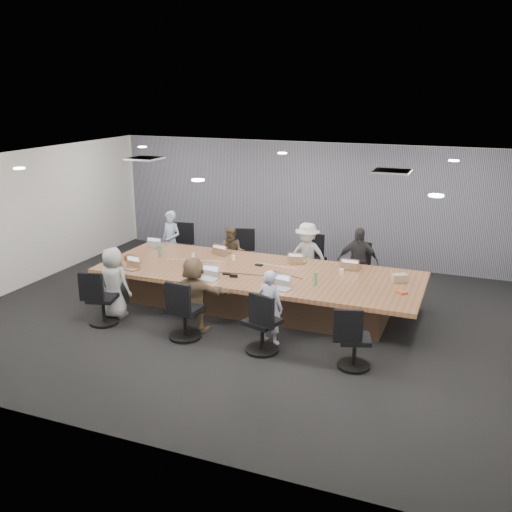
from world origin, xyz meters
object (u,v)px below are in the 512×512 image
at_px(chair_3, 360,273).
at_px(chair_6, 262,327).
at_px(chair_4, 103,303).
at_px(laptop_1, 221,253).
at_px(laptop_4, 131,269).
at_px(chair_0, 179,250).
at_px(person_6, 270,307).
at_px(person_3, 358,262).
at_px(person_4, 114,283).
at_px(laptop_5, 208,279).
at_px(person_5, 194,294).
at_px(person_2, 307,256).
at_px(chair_2, 311,264).
at_px(laptop_2, 299,261).
at_px(laptop_3, 352,267).
at_px(mug_brown, 126,258).
at_px(person_0, 171,242).
at_px(conference_table, 258,288).
at_px(stapler, 234,276).
at_px(chair_1, 239,257).
at_px(snack_packet, 401,292).
at_px(bottle_green_right, 315,279).
at_px(chair_5, 185,314).
at_px(canvas_bag, 399,278).
at_px(laptop_0, 158,245).
at_px(laptop_6, 282,289).
at_px(bottle_clear, 193,259).
at_px(chair_7, 355,344).
at_px(bottle_green_left, 160,251).

xyz_separation_m(chair_3, chair_6, (-0.84, -3.40, 0.05)).
relative_size(chair_4, chair_6, 0.94).
relative_size(laptop_1, laptop_4, 1.11).
height_order(chair_0, person_6, person_6).
bearing_deg(person_6, person_3, -93.20).
distance_m(person_4, laptop_5, 1.71).
bearing_deg(person_5, person_2, -117.94).
bearing_deg(person_2, chair_2, 93.43).
height_order(laptop_2, laptop_3, same).
bearing_deg(chair_3, mug_brown, 34.90).
height_order(person_0, person_4, person_0).
height_order(chair_4, person_3, person_3).
xyz_separation_m(conference_table, chair_2, (0.54, 1.70, 0.03)).
bearing_deg(chair_2, stapler, 77.09).
distance_m(chair_1, snack_packet, 4.27).
xyz_separation_m(laptop_2, snack_packet, (2.11, -1.06, 0.01)).
distance_m(laptop_2, laptop_3, 1.04).
bearing_deg(bottle_green_right, chair_5, -144.29).
relative_size(chair_4, canvas_bag, 3.05).
bearing_deg(chair_3, conference_table, 56.02).
relative_size(person_2, bottle_green_right, 6.24).
bearing_deg(stapler, canvas_bag, 3.52).
height_order(person_0, person_5, person_0).
bearing_deg(person_0, bottle_green_right, -11.36).
bearing_deg(person_6, chair_3, -91.31).
bearing_deg(person_3, laptop_4, -164.44).
bearing_deg(laptop_0, chair_3, -168.21).
xyz_separation_m(laptop_5, bottle_green_right, (1.84, 0.42, 0.10)).
xyz_separation_m(laptop_2, laptop_5, (-1.18, -1.60, 0.00)).
distance_m(laptop_6, bottle_clear, 2.17).
relative_size(chair_0, person_4, 0.63).
relative_size(laptop_0, snack_packet, 1.77).
xyz_separation_m(laptop_1, laptop_2, (1.67, 0.00, 0.00)).
relative_size(chair_4, bottle_clear, 3.53).
relative_size(chair_4, chair_7, 1.02).
bearing_deg(laptop_5, laptop_3, 44.36).
relative_size(chair_7, laptop_3, 2.24).
distance_m(person_6, snack_packet, 2.20).
height_order(chair_1, chair_4, chair_1).
xyz_separation_m(chair_6, person_5, (-1.38, 0.35, 0.23)).
height_order(laptop_2, person_3, person_3).
bearing_deg(person_5, person_0, -58.06).
xyz_separation_m(chair_4, person_5, (1.62, 0.35, 0.26)).
bearing_deg(bottle_green_left, person_0, 109.85).
bearing_deg(laptop_5, chair_7, -9.05).
bearing_deg(mug_brown, laptop_5, -12.47).
height_order(person_5, bottle_green_right, person_5).
height_order(person_0, person_2, person_2).
xyz_separation_m(chair_6, snack_packet, (1.91, 1.44, 0.34)).
distance_m(chair_3, person_0, 4.23).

